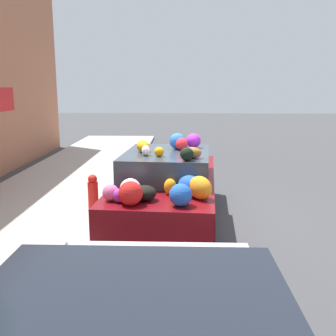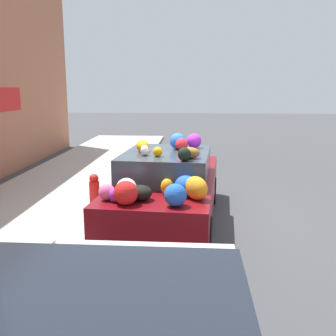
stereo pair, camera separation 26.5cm
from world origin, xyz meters
name	(u,v)px [view 1 (the left image)]	position (x,y,z in m)	size (l,w,h in m)	color
ground_plane	(168,222)	(0.00, 0.00, 0.00)	(60.00, 60.00, 0.00)	#424244
sidewalk_curb	(26,217)	(0.00, 2.70, 0.05)	(24.00, 3.20, 0.10)	#B2ADA3
fire_hydrant	(93,192)	(0.39, 1.49, 0.45)	(0.20, 0.20, 0.70)	red
art_car	(168,185)	(-0.06, 0.01, 0.73)	(4.34, 1.96, 1.64)	maroon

